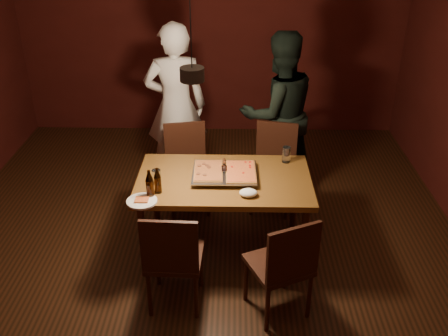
{
  "coord_description": "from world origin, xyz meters",
  "views": [
    {
      "loc": [
        0.31,
        -3.49,
        2.86
      ],
      "look_at": [
        0.23,
        0.24,
        0.85
      ],
      "focal_mm": 40.0,
      "sensor_mm": 36.0,
      "label": 1
    }
  ],
  "objects_px": {
    "pendant_lamp": "(192,73)",
    "beer_bottle_b": "(158,181)",
    "chair_near_right": "(285,260)",
    "diner_dark": "(278,114)",
    "chair_near_left": "(172,253)",
    "beer_bottle_a": "(150,184)",
    "chair_far_right": "(274,158)",
    "pizza_tray": "(225,174)",
    "chair_far_left": "(187,159)",
    "plate_slice": "(142,201)",
    "dining_table": "(224,186)",
    "diner_white": "(176,106)"
  },
  "relations": [
    {
      "from": "chair_far_left",
      "to": "chair_near_left",
      "type": "distance_m",
      "value": 1.54
    },
    {
      "from": "chair_far_left",
      "to": "beer_bottle_b",
      "type": "distance_m",
      "value": 1.07
    },
    {
      "from": "chair_far_right",
      "to": "plate_slice",
      "type": "distance_m",
      "value": 1.67
    },
    {
      "from": "chair_near_right",
      "to": "diner_dark",
      "type": "height_order",
      "value": "diner_dark"
    },
    {
      "from": "pendant_lamp",
      "to": "beer_bottle_b",
      "type": "bearing_deg",
      "value": -179.68
    },
    {
      "from": "dining_table",
      "to": "chair_far_right",
      "type": "height_order",
      "value": "chair_far_right"
    },
    {
      "from": "chair_near_right",
      "to": "diner_white",
      "type": "relative_size",
      "value": 0.31
    },
    {
      "from": "beer_bottle_b",
      "to": "diner_white",
      "type": "distance_m",
      "value": 1.54
    },
    {
      "from": "beer_bottle_b",
      "to": "plate_slice",
      "type": "bearing_deg",
      "value": -126.01
    },
    {
      "from": "chair_far_left",
      "to": "chair_near_right",
      "type": "relative_size",
      "value": 0.89
    },
    {
      "from": "chair_far_left",
      "to": "plate_slice",
      "type": "xyz_separation_m",
      "value": [
        -0.24,
        -1.17,
        0.22
      ]
    },
    {
      "from": "dining_table",
      "to": "beer_bottle_a",
      "type": "height_order",
      "value": "beer_bottle_a"
    },
    {
      "from": "dining_table",
      "to": "plate_slice",
      "type": "relative_size",
      "value": 6.15
    },
    {
      "from": "plate_slice",
      "to": "chair_near_left",
      "type": "bearing_deg",
      "value": -53.53
    },
    {
      "from": "chair_far_right",
      "to": "chair_near_left",
      "type": "relative_size",
      "value": 1.04
    },
    {
      "from": "chair_near_left",
      "to": "pizza_tray",
      "type": "xyz_separation_m",
      "value": [
        0.37,
        0.8,
        0.24
      ]
    },
    {
      "from": "pizza_tray",
      "to": "plate_slice",
      "type": "distance_m",
      "value": 0.78
    },
    {
      "from": "beer_bottle_a",
      "to": "pendant_lamp",
      "type": "bearing_deg",
      "value": 11.63
    },
    {
      "from": "beer_bottle_b",
      "to": "pendant_lamp",
      "type": "relative_size",
      "value": 0.2
    },
    {
      "from": "chair_far_right",
      "to": "pendant_lamp",
      "type": "height_order",
      "value": "pendant_lamp"
    },
    {
      "from": "dining_table",
      "to": "diner_white",
      "type": "bearing_deg",
      "value": 112.92
    },
    {
      "from": "diner_white",
      "to": "diner_dark",
      "type": "relative_size",
      "value": 1.04
    },
    {
      "from": "chair_near_left",
      "to": "chair_far_left",
      "type": "bearing_deg",
      "value": 93.33
    },
    {
      "from": "pizza_tray",
      "to": "pendant_lamp",
      "type": "distance_m",
      "value": 1.05
    },
    {
      "from": "chair_far_right",
      "to": "beer_bottle_a",
      "type": "bearing_deg",
      "value": 59.25
    },
    {
      "from": "beer_bottle_a",
      "to": "plate_slice",
      "type": "bearing_deg",
      "value": -125.92
    },
    {
      "from": "plate_slice",
      "to": "dining_table",
      "type": "bearing_deg",
      "value": 31.79
    },
    {
      "from": "pizza_tray",
      "to": "diner_white",
      "type": "relative_size",
      "value": 0.3
    },
    {
      "from": "pendant_lamp",
      "to": "beer_bottle_a",
      "type": "bearing_deg",
      "value": -168.37
    },
    {
      "from": "diner_white",
      "to": "dining_table",
      "type": "bearing_deg",
      "value": 106.67
    },
    {
      "from": "chair_near_right",
      "to": "diner_dark",
      "type": "distance_m",
      "value": 2.05
    },
    {
      "from": "chair_near_right",
      "to": "plate_slice",
      "type": "height_order",
      "value": "chair_near_right"
    },
    {
      "from": "chair_far_right",
      "to": "chair_far_left",
      "type": "bearing_deg",
      "value": 15.38
    },
    {
      "from": "dining_table",
      "to": "diner_white",
      "type": "height_order",
      "value": "diner_white"
    },
    {
      "from": "beer_bottle_a",
      "to": "beer_bottle_b",
      "type": "height_order",
      "value": "beer_bottle_a"
    },
    {
      "from": "chair_far_right",
      "to": "pizza_tray",
      "type": "relative_size",
      "value": 0.92
    },
    {
      "from": "chair_far_right",
      "to": "plate_slice",
      "type": "relative_size",
      "value": 2.07
    },
    {
      "from": "pizza_tray",
      "to": "beer_bottle_b",
      "type": "height_order",
      "value": "beer_bottle_b"
    },
    {
      "from": "dining_table",
      "to": "diner_white",
      "type": "distance_m",
      "value": 1.42
    },
    {
      "from": "chair_far_right",
      "to": "pendant_lamp",
      "type": "distance_m",
      "value": 1.76
    },
    {
      "from": "dining_table",
      "to": "chair_near_left",
      "type": "bearing_deg",
      "value": -115.62
    },
    {
      "from": "plate_slice",
      "to": "pizza_tray",
      "type": "bearing_deg",
      "value": 33.3
    },
    {
      "from": "diner_white",
      "to": "pendant_lamp",
      "type": "xyz_separation_m",
      "value": [
        0.32,
        -1.53,
        0.86
      ]
    },
    {
      "from": "chair_far_left",
      "to": "beer_bottle_a",
      "type": "bearing_deg",
      "value": 68.53
    },
    {
      "from": "chair_far_right",
      "to": "pizza_tray",
      "type": "height_order",
      "value": "chair_far_right"
    },
    {
      "from": "plate_slice",
      "to": "diner_dark",
      "type": "bearing_deg",
      "value": 53.01
    },
    {
      "from": "chair_near_right",
      "to": "diner_white",
      "type": "height_order",
      "value": "diner_white"
    },
    {
      "from": "chair_near_left",
      "to": "beer_bottle_a",
      "type": "relative_size",
      "value": 2.01
    },
    {
      "from": "pendant_lamp",
      "to": "diner_dark",
      "type": "bearing_deg",
      "value": 61.53
    },
    {
      "from": "beer_bottle_b",
      "to": "dining_table",
      "type": "bearing_deg",
      "value": 24.84
    }
  ]
}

